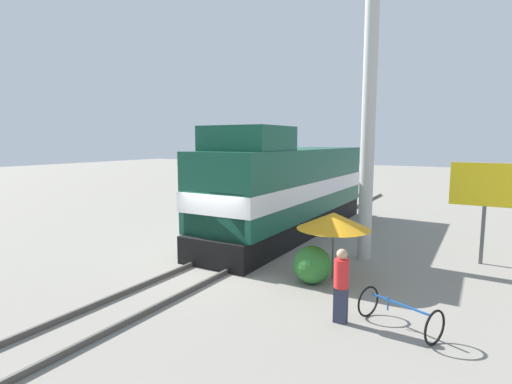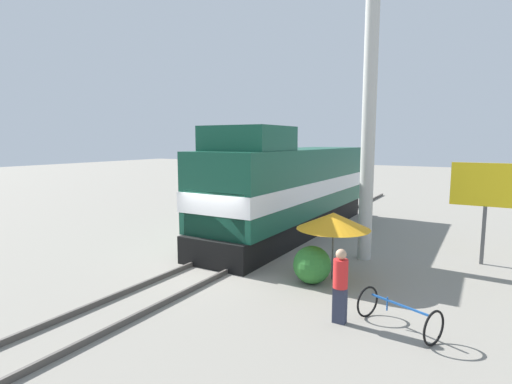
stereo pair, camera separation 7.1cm
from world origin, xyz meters
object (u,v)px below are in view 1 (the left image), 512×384
at_px(utility_pole, 369,104).
at_px(vendor_umbrella, 334,221).
at_px(person_bystander, 341,283).
at_px(bicycle, 399,313).
at_px(locomotive, 287,189).
at_px(billboard_sign, 486,190).

xyz_separation_m(utility_pole, vendor_umbrella, (-0.26, -2.62, -3.63)).
height_order(person_bystander, bicycle, person_bystander).
relative_size(utility_pole, bicycle, 5.74).
bearing_deg(bicycle, person_bystander, -53.04).
distance_m(locomotive, bicycle, 9.54).
distance_m(person_bystander, bicycle, 1.39).
bearing_deg(person_bystander, vendor_umbrella, 112.85).
bearing_deg(locomotive, person_bystander, -56.36).
relative_size(locomotive, billboard_sign, 3.59).
bearing_deg(locomotive, utility_pole, -27.01).
bearing_deg(utility_pole, locomotive, 152.99).
distance_m(utility_pole, bicycle, 7.45).
relative_size(utility_pole, vendor_umbrella, 4.89).
xyz_separation_m(billboard_sign, bicycle, (-1.51, -6.46, -2.17)).
height_order(utility_pole, vendor_umbrella, utility_pole).
bearing_deg(locomotive, vendor_umbrella, -51.09).
xyz_separation_m(locomotive, vendor_umbrella, (3.77, -4.68, -0.23)).
xyz_separation_m(locomotive, person_bystander, (4.92, -7.39, -1.09)).
distance_m(billboard_sign, bicycle, 6.98).
distance_m(locomotive, person_bystander, 8.94).
distance_m(vendor_umbrella, person_bystander, 3.07).
bearing_deg(billboard_sign, person_bystander, -112.18).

